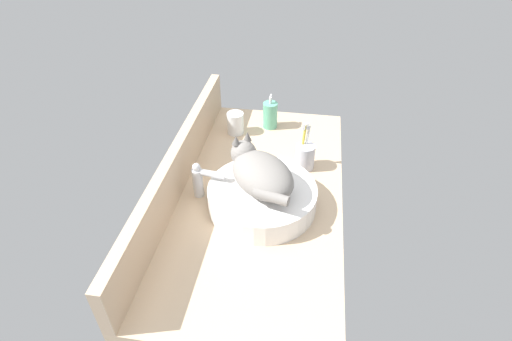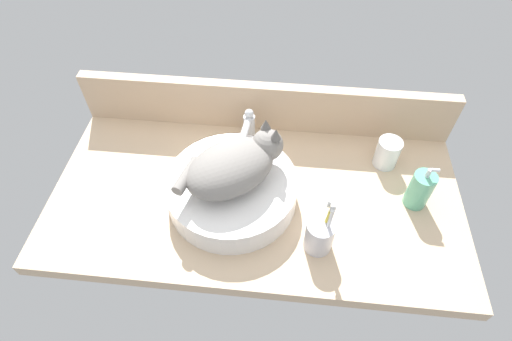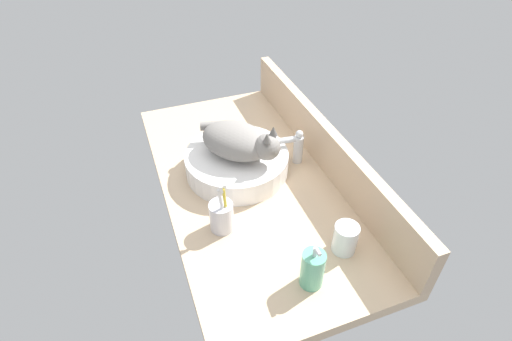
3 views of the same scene
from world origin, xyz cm
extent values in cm
cube|color=#D1B28E|center=(0.00, 0.00, -2.00)|extent=(117.60, 59.64, 4.00)
cube|color=#CCAD8C|center=(0.00, 28.02, 8.30)|extent=(117.60, 3.60, 16.60)
cylinder|color=white|center=(-6.44, -2.75, 3.99)|extent=(36.32, 36.32, 7.98)
ellipsoid|color=gray|center=(-6.44, -2.75, 13.48)|extent=(30.03, 29.20, 11.00)
sphere|color=gray|center=(2.55, 5.00, 14.98)|extent=(8.80, 8.80, 8.80)
cone|color=#635F5B|center=(1.87, 7.32, 20.38)|extent=(2.80, 2.80, 3.20)
cone|color=#635F5B|center=(4.75, 3.99, 20.38)|extent=(2.80, 2.80, 3.20)
cylinder|color=gray|center=(-16.98, -6.80, 13.98)|extent=(5.91, 11.45, 3.20)
cylinder|color=silver|center=(-4.09, 19.91, 5.50)|extent=(3.60, 3.60, 11.00)
cylinder|color=silver|center=(-4.60, 14.93, 10.40)|extent=(3.22, 10.17, 2.20)
sphere|color=silver|center=(-4.09, 19.91, 12.20)|extent=(2.80, 2.80, 2.80)
cylinder|color=#60B793|center=(44.96, 1.14, 5.78)|extent=(6.30, 6.30, 11.57)
cylinder|color=silver|center=(44.96, 1.14, 12.97)|extent=(1.20, 1.20, 2.80)
cylinder|color=silver|center=(46.16, 1.14, 14.37)|extent=(2.20, 1.00, 1.00)
cylinder|color=silver|center=(17.70, -15.54, 4.91)|extent=(7.32, 7.32, 9.82)
cylinder|color=white|center=(19.31, -15.49, 8.90)|extent=(0.94, 2.39, 17.02)
cube|color=white|center=(19.31, -15.49, 17.40)|extent=(1.21, 1.01, 2.46)
cylinder|color=yellow|center=(18.75, -14.30, 8.90)|extent=(2.08, 1.90, 17.04)
cube|color=white|center=(18.75, -14.30, 17.40)|extent=(1.37, 0.94, 2.52)
cylinder|color=white|center=(37.97, 15.14, 4.66)|extent=(7.09, 7.09, 9.33)
cylinder|color=silver|center=(37.97, 15.14, 2.95)|extent=(6.24, 6.24, 5.90)
camera|label=1|loc=(-105.46, -16.06, 92.83)|focal=28.00mm
camera|label=2|loc=(7.04, -68.55, 93.03)|focal=28.00mm
camera|label=3|loc=(99.12, -34.72, 92.49)|focal=28.00mm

